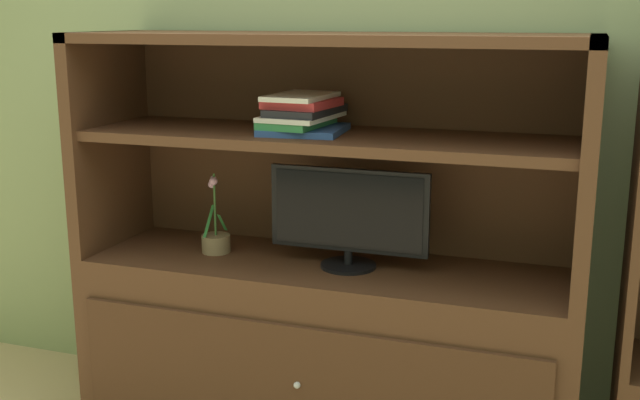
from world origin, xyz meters
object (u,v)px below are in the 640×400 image
at_px(media_console, 325,314).
at_px(potted_plant, 216,238).
at_px(tv_monitor, 349,216).
at_px(magazine_stack, 302,114).

bearing_deg(media_console, potted_plant, -179.54).
distance_m(tv_monitor, potted_plant, 0.55).
relative_size(media_console, potted_plant, 5.93).
bearing_deg(media_console, tv_monitor, -8.50).
xyz_separation_m(media_console, potted_plant, (-0.44, -0.00, 0.25)).
xyz_separation_m(media_console, tv_monitor, (0.09, -0.01, 0.39)).
xyz_separation_m(tv_monitor, potted_plant, (-0.53, 0.01, -0.14)).
bearing_deg(magazine_stack, tv_monitor, -2.91).
height_order(media_console, magazine_stack, media_console).
relative_size(potted_plant, magazine_stack, 0.88).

